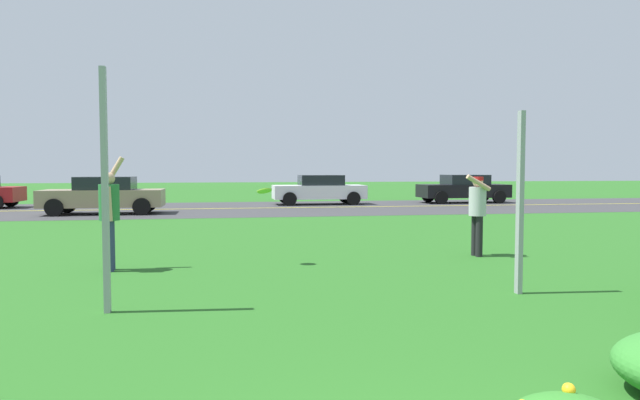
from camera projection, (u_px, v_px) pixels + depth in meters
name	position (u px, v px, depth m)	size (l,w,h in m)	color
ground_plane	(275.00, 242.00, 13.24)	(120.00, 120.00, 0.00)	#26601E
highway_strip	(251.00, 208.00, 24.68)	(120.00, 9.56, 0.01)	#38383A
highway_center_stripe	(251.00, 208.00, 24.68)	(120.00, 0.16, 0.00)	yellow
sign_post_near_path	(105.00, 191.00, 6.70)	(0.07, 0.10, 2.98)	#93969B
sign_post_by_roadside	(520.00, 203.00, 7.74)	(0.07, 0.10, 2.56)	#93969B
person_thrower_green_shirt	(110.00, 211.00, 9.50)	(0.40, 0.50, 1.98)	#287038
person_catcher_red_cap_gray_shirt	(477.00, 208.00, 11.11)	(0.53, 0.51, 1.65)	#B2B2B7
frisbee_lime	(264.00, 191.00, 10.07)	(0.29, 0.27, 0.14)	#8CD133
car_black_leftmost	(463.00, 189.00, 28.65)	(4.50, 2.00, 1.45)	black
car_white_center_left	(319.00, 189.00, 27.35)	(4.50, 2.00, 1.45)	silver
car_tan_center_right	(104.00, 195.00, 21.53)	(4.50, 2.00, 1.45)	#937F60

